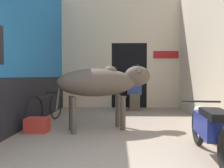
% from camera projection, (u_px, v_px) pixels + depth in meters
% --- Properties ---
extents(wall_left_shopfront, '(0.25, 5.54, 3.87)m').
position_uv_depth(wall_left_shopfront, '(26.00, 42.00, 4.92)').
color(wall_left_shopfront, '#236BAD').
rests_on(wall_left_shopfront, ground_plane).
extents(wall_back_with_doorway, '(4.13, 0.93, 3.87)m').
position_uv_depth(wall_back_with_doorway, '(124.00, 62.00, 7.91)').
color(wall_back_with_doorway, beige).
rests_on(wall_back_with_doorway, ground_plane).
extents(wall_right_with_door, '(0.22, 5.54, 3.87)m').
position_uv_depth(wall_right_with_door, '(220.00, 39.00, 4.75)').
color(wall_right_with_door, beige).
rests_on(wall_right_with_door, ground_plane).
extents(cow, '(2.05, 1.10, 1.39)m').
position_uv_depth(cow, '(104.00, 83.00, 4.51)').
color(cow, '#4C4238').
rests_on(cow, ground_plane).
extents(motorcycle_near, '(0.58, 1.95, 0.74)m').
position_uv_depth(motorcycle_near, '(210.00, 129.00, 2.85)').
color(motorcycle_near, black).
rests_on(motorcycle_near, ground_plane).
extents(bicycle, '(0.44, 1.72, 0.71)m').
position_uv_depth(bicycle, '(46.00, 108.00, 5.15)').
color(bicycle, black).
rests_on(bicycle, ground_plane).
extents(shopkeeper_seated, '(0.46, 0.34, 1.19)m').
position_uv_depth(shopkeeper_seated, '(135.00, 91.00, 7.06)').
color(shopkeeper_seated, brown).
rests_on(shopkeeper_seated, ground_plane).
extents(plastic_stool, '(0.36, 0.36, 0.45)m').
position_uv_depth(plastic_stool, '(121.00, 103.00, 7.13)').
color(plastic_stool, red).
rests_on(plastic_stool, ground_plane).
extents(crate, '(0.44, 0.32, 0.28)m').
position_uv_depth(crate, '(37.00, 125.00, 4.35)').
color(crate, red).
rests_on(crate, ground_plane).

